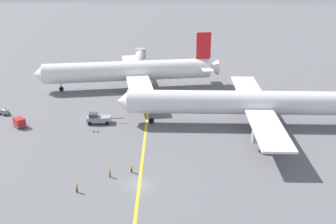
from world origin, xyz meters
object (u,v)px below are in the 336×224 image
Objects in this scene: gse_container_dolly_flat at (19,122)px; traffic_cone_wingtip_port at (98,131)px; airliner_at_gate_left at (129,71)px; gse_gpu_cart_small at (5,112)px; ground_crew_marshaller_foreground at (77,187)px; ground_crew_wing_walker_right at (110,173)px; jet_bridge at (139,58)px; traffic_cone_nose_right at (94,131)px; pushback_tug at (98,118)px; airliner_being_pushed at (247,103)px; ground_crew_ramp_agent_by_cones at (131,168)px.

gse_container_dolly_flat is 18.81m from traffic_cone_wingtip_port.
airliner_at_gate_left is 37.28m from gse_gpu_cart_small.
airliner_at_gate_left is 58.96m from ground_crew_marshaller_foreground.
jet_bridge is (-2.14, 76.87, 3.11)m from ground_crew_wing_walker_right.
gse_gpu_cart_small is at bearing 158.01° from traffic_cone_nose_right.
pushback_tug is at bearing 99.01° from traffic_cone_wingtip_port.
gse_container_dolly_flat is 2.22× the size of ground_crew_marshaller_foreground.
ground_crew_marshaller_foreground is at bearing -131.92° from ground_crew_wing_walker_right.
pushback_tug is 24.87m from gse_gpu_cart_small.
ground_crew_marshaller_foreground is 25.52m from traffic_cone_nose_right.
ground_crew_wing_walker_right is (4.69, 5.22, -0.08)m from ground_crew_marshaller_foreground.
gse_container_dolly_flat is at bearing -170.93° from pushback_tug.
airliner_being_pushed reaches higher than pushback_tug.
gse_container_dolly_flat is (-21.95, -31.06, -4.07)m from airliner_at_gate_left.
jet_bridge is at bearing 91.59° from ground_crew_wing_walker_right.
gse_gpu_cart_small reaches higher than ground_crew_wing_walker_right.
jet_bridge is at bearing 88.22° from ground_crew_marshaller_foreground.
gse_container_dolly_flat is 2.45× the size of ground_crew_ramp_agent_by_cones.
ground_crew_ramp_agent_by_cones is at bearing -38.75° from gse_gpu_cart_small.
gse_gpu_cart_small is 10.01m from gse_container_dolly_flat.
gse_gpu_cart_small is at bearing -140.49° from airliner_at_gate_left.
gse_container_dolly_flat is at bearing 172.80° from traffic_cone_wingtip_port.
traffic_cone_wingtip_port is at bearing -21.34° from gse_gpu_cart_small.
airliner_at_gate_left reaches higher than gse_container_dolly_flat.
ground_crew_marshaller_foreground reaches higher than ground_crew_ramp_agent_by_cones.
pushback_tug is 25.78m from ground_crew_ramp_agent_by_cones.
gse_container_dolly_flat is at bearing -125.25° from airliner_at_gate_left.
ground_crew_ramp_agent_by_cones is 20.76m from traffic_cone_wingtip_port.
ground_crew_wing_walker_right is 21.40m from traffic_cone_nose_right.
traffic_cone_wingtip_port is at bearing -94.05° from jet_bridge.
airliner_being_pushed is at bearing 43.54° from ground_crew_marshaller_foreground.
ground_crew_marshaller_foreground is 1.08× the size of ground_crew_wing_walker_right.
pushback_tug is 26.28m from ground_crew_wing_walker_right.
ground_crew_wing_walker_right reaches higher than ground_crew_ramp_agent_by_cones.
ground_crew_marshaller_foreground is at bearing -86.68° from traffic_cone_wingtip_port.
jet_bridge is (29.26, 46.87, 3.14)m from gse_gpu_cart_small.
ground_crew_ramp_agent_by_cones is 21.25m from traffic_cone_nose_right.
gse_gpu_cart_small is 44.21m from ground_crew_marshaller_foreground.
ground_crew_ramp_agent_by_cones is at bearing -65.61° from pushback_tug.
jet_bridge is at bearing 58.02° from gse_gpu_cart_small.
ground_crew_wing_walker_right is at bearing -43.69° from gse_gpu_cart_small.
airliner_being_pushed is at bearing 0.74° from pushback_tug.
gse_container_dolly_flat is 33.48m from ground_crew_wing_walker_right.
airliner_being_pushed reaches higher than gse_container_dolly_flat.
ground_crew_marshaller_foreground is 7.02m from ground_crew_wing_walker_right.
airliner_being_pushed reaches higher than ground_crew_marshaller_foreground.
gse_container_dolly_flat is 17.88m from traffic_cone_nose_right.
airliner_being_pushed reaches higher than gse_gpu_cart_small.
airliner_at_gate_left is 34.96× the size of ground_crew_ramp_agent_by_cones.
airliner_at_gate_left reaches higher than airliner_being_pushed.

